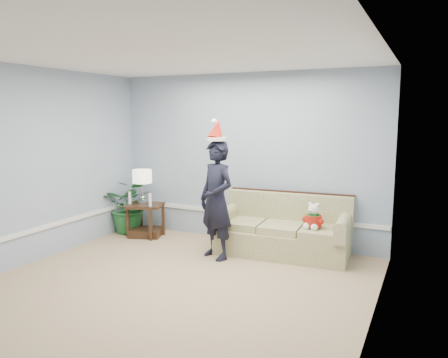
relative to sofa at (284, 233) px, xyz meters
name	(u,v)px	position (x,y,z in m)	size (l,w,h in m)	color
room_shell	(157,179)	(-0.79, -2.10, 1.03)	(4.54, 5.04, 2.74)	tan
wainscot_trim	(137,224)	(-1.96, -0.92, 0.13)	(4.49, 4.99, 0.06)	white
sofa	(284,233)	(0.00, 0.00, 0.00)	(1.95, 0.93, 0.89)	#606831
side_table	(146,224)	(-2.40, -0.11, -0.10)	(0.70, 0.64, 0.56)	#3B2615
table_lamp	(142,178)	(-2.45, -0.10, 0.68)	(0.32, 0.32, 0.58)	silver
candle_pair	(140,199)	(-2.42, -0.23, 0.34)	(0.47, 0.05, 0.21)	silver
houseplant	(130,206)	(-2.79, -0.02, 0.16)	(0.85, 0.74, 0.94)	#1C5E29
man	(216,200)	(-0.81, -0.60, 0.53)	(0.62, 0.41, 1.69)	black
santa_hat	(217,131)	(-0.81, -0.58, 1.50)	(0.32, 0.35, 0.32)	white
teddy_bear	(313,219)	(0.47, -0.15, 0.29)	(0.27, 0.28, 0.38)	white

